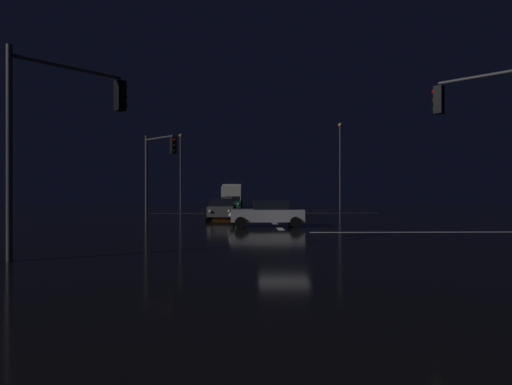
{
  "coord_description": "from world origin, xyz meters",
  "views": [
    {
      "loc": [
        -2.0,
        -21.64,
        2.02
      ],
      "look_at": [
        -1.07,
        12.04,
        2.0
      ],
      "focal_mm": 30.41,
      "sensor_mm": 36.0,
      "label": 1
    }
  ],
  "objects_px": {
    "streetlamp_left_far": "(181,166)",
    "traffic_signal_nw": "(158,162)",
    "sedan_gray": "(221,209)",
    "box_truck": "(232,195)",
    "sedan_green": "(233,203)",
    "streetlamp_right_far": "(340,160)",
    "traffic_signal_sw": "(61,119)",
    "sedan_red": "(225,205)",
    "sedan_silver_crossing": "(268,213)",
    "sedan_orange": "(223,206)"
  },
  "relations": [
    {
      "from": "traffic_signal_nw",
      "to": "streetlamp_right_far",
      "type": "distance_m",
      "value": 28.24
    },
    {
      "from": "traffic_signal_nw",
      "to": "streetlamp_left_far",
      "type": "bearing_deg",
      "value": 94.32
    },
    {
      "from": "sedan_green",
      "to": "streetlamp_left_far",
      "type": "xyz_separation_m",
      "value": [
        -6.27,
        2.01,
        4.38
      ]
    },
    {
      "from": "sedan_green",
      "to": "streetlamp_right_far",
      "type": "xyz_separation_m",
      "value": [
        12.81,
        2.01,
        5.08
      ]
    },
    {
      "from": "box_truck",
      "to": "streetlamp_right_far",
      "type": "bearing_deg",
      "value": -22.14
    },
    {
      "from": "sedan_gray",
      "to": "sedan_silver_crossing",
      "type": "height_order",
      "value": "same"
    },
    {
      "from": "sedan_silver_crossing",
      "to": "sedan_orange",
      "type": "bearing_deg",
      "value": 104.28
    },
    {
      "from": "sedan_gray",
      "to": "traffic_signal_nw",
      "type": "bearing_deg",
      "value": -151.18
    },
    {
      "from": "sedan_red",
      "to": "sedan_orange",
      "type": "bearing_deg",
      "value": -89.83
    },
    {
      "from": "sedan_gray",
      "to": "streetlamp_left_far",
      "type": "height_order",
      "value": "streetlamp_left_far"
    },
    {
      "from": "traffic_signal_sw",
      "to": "sedan_gray",
      "type": "bearing_deg",
      "value": 77.08
    },
    {
      "from": "streetlamp_left_far",
      "to": "traffic_signal_sw",
      "type": "bearing_deg",
      "value": -87.34
    },
    {
      "from": "sedan_green",
      "to": "traffic_signal_sw",
      "type": "distance_m",
      "value": 36.27
    },
    {
      "from": "sedan_orange",
      "to": "sedan_red",
      "type": "relative_size",
      "value": 1.0
    },
    {
      "from": "box_truck",
      "to": "traffic_signal_nw",
      "type": "relative_size",
      "value": 1.38
    },
    {
      "from": "box_truck",
      "to": "traffic_signal_nw",
      "type": "bearing_deg",
      "value": -98.81
    },
    {
      "from": "sedan_orange",
      "to": "streetlamp_right_far",
      "type": "bearing_deg",
      "value": 45.76
    },
    {
      "from": "sedan_red",
      "to": "traffic_signal_nw",
      "type": "height_order",
      "value": "traffic_signal_nw"
    },
    {
      "from": "sedan_orange",
      "to": "sedan_silver_crossing",
      "type": "bearing_deg",
      "value": -75.72
    },
    {
      "from": "sedan_green",
      "to": "streetlamp_right_far",
      "type": "height_order",
      "value": "streetlamp_right_far"
    },
    {
      "from": "sedan_red",
      "to": "traffic_signal_nw",
      "type": "relative_size",
      "value": 0.72
    },
    {
      "from": "sedan_green",
      "to": "streetlamp_left_far",
      "type": "distance_m",
      "value": 7.9
    },
    {
      "from": "sedan_gray",
      "to": "streetlamp_right_far",
      "type": "bearing_deg",
      "value": 56.4
    },
    {
      "from": "sedan_gray",
      "to": "streetlamp_left_far",
      "type": "relative_size",
      "value": 0.48
    },
    {
      "from": "sedan_gray",
      "to": "sedan_red",
      "type": "bearing_deg",
      "value": 90.96
    },
    {
      "from": "sedan_silver_crossing",
      "to": "streetlamp_left_far",
      "type": "relative_size",
      "value": 0.48
    },
    {
      "from": "sedan_red",
      "to": "traffic_signal_sw",
      "type": "relative_size",
      "value": 0.68
    },
    {
      "from": "sedan_silver_crossing",
      "to": "traffic_signal_nw",
      "type": "height_order",
      "value": "traffic_signal_nw"
    },
    {
      "from": "traffic_signal_sw",
      "to": "streetlamp_left_far",
      "type": "bearing_deg",
      "value": 92.66
    },
    {
      "from": "sedan_orange",
      "to": "streetlamp_left_far",
      "type": "height_order",
      "value": "streetlamp_left_far"
    },
    {
      "from": "box_truck",
      "to": "streetlamp_left_far",
      "type": "relative_size",
      "value": 0.92
    },
    {
      "from": "sedan_gray",
      "to": "sedan_silver_crossing",
      "type": "bearing_deg",
      "value": -65.03
    },
    {
      "from": "traffic_signal_sw",
      "to": "streetlamp_left_far",
      "type": "height_order",
      "value": "streetlamp_left_far"
    },
    {
      "from": "sedan_orange",
      "to": "sedan_green",
      "type": "distance_m",
      "value": 11.75
    },
    {
      "from": "sedan_green",
      "to": "sedan_silver_crossing",
      "type": "relative_size",
      "value": 1.0
    },
    {
      "from": "sedan_gray",
      "to": "box_truck",
      "type": "xyz_separation_m",
      "value": [
        0.06,
        25.21,
        0.91
      ]
    },
    {
      "from": "sedan_orange",
      "to": "streetlamp_left_far",
      "type": "bearing_deg",
      "value": 112.54
    },
    {
      "from": "sedan_green",
      "to": "streetlamp_right_far",
      "type": "bearing_deg",
      "value": 8.9
    },
    {
      "from": "sedan_silver_crossing",
      "to": "traffic_signal_nw",
      "type": "xyz_separation_m",
      "value": [
        -7.25,
        4.25,
        3.28
      ]
    },
    {
      "from": "sedan_orange",
      "to": "traffic_signal_sw",
      "type": "distance_m",
      "value": 24.65
    },
    {
      "from": "streetlamp_left_far",
      "to": "box_truck",
      "type": "bearing_deg",
      "value": 41.99
    },
    {
      "from": "sedan_gray",
      "to": "box_truck",
      "type": "bearing_deg",
      "value": 89.86
    },
    {
      "from": "streetlamp_left_far",
      "to": "traffic_signal_nw",
      "type": "bearing_deg",
      "value": -85.68
    },
    {
      "from": "streetlamp_left_far",
      "to": "sedan_red",
      "type": "bearing_deg",
      "value": -56.26
    },
    {
      "from": "sedan_gray",
      "to": "sedan_orange",
      "type": "relative_size",
      "value": 1.0
    },
    {
      "from": "box_truck",
      "to": "traffic_signal_sw",
      "type": "height_order",
      "value": "traffic_signal_sw"
    },
    {
      "from": "traffic_signal_nw",
      "to": "streetlamp_left_far",
      "type": "distance_m",
      "value": 22.27
    },
    {
      "from": "sedan_silver_crossing",
      "to": "streetlamp_left_far",
      "type": "distance_m",
      "value": 28.23
    },
    {
      "from": "traffic_signal_sw",
      "to": "streetlamp_right_far",
      "type": "xyz_separation_m",
      "value": [
        17.32,
        37.82,
        1.55
      ]
    },
    {
      "from": "sedan_green",
      "to": "box_truck",
      "type": "height_order",
      "value": "box_truck"
    }
  ]
}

